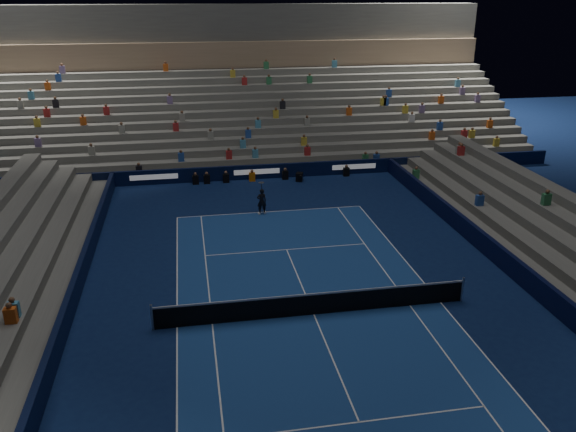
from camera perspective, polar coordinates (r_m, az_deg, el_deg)
The scene contains 9 objects.
ground at distance 23.90m, azimuth 2.56°, elevation -9.67°, with size 90.00×90.00×0.00m, color #0B1943.
court_surface at distance 23.89m, azimuth 2.56°, elevation -9.66°, with size 10.97×23.77×0.01m, color navy.
sponsor_barrier_far at distance 40.49m, azimuth -3.11°, elevation 4.37°, with size 44.00×0.25×1.00m, color black.
sponsor_barrier_east at distance 27.25m, azimuth 23.03°, elevation -6.17°, with size 0.25×37.00×1.00m, color black.
sponsor_barrier_west at distance 23.74m, azimuth -21.32°, elevation -10.12°, with size 0.25×37.00×1.00m, color black.
grandstand_main at distance 48.90m, azimuth -4.59°, elevation 10.77°, with size 44.00×15.20×11.20m.
tennis_net at distance 23.64m, azimuth 2.58°, elevation -8.63°, with size 12.90×0.10×1.10m.
tennis_player at distance 33.90m, azimuth -2.60°, elevation 1.45°, with size 0.57×0.37×1.55m, color black.
broadcast_camera at distance 39.98m, azimuth 1.14°, elevation 3.88°, with size 0.60×0.96×0.58m.
Camera 1 is at (-4.62, -19.95, 12.32)m, focal length 36.10 mm.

